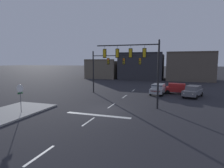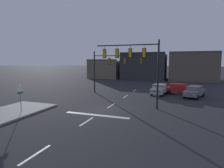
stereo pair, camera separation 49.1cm
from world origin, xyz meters
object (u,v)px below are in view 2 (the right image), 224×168
Objects in this scene: signal_mast_near_side at (136,60)px; car_lot_nearside at (179,89)px; car_lot_middle at (194,91)px; stop_sign at (20,91)px; car_lot_farside at (160,89)px; signal_mast_far_side at (112,64)px.

car_lot_nearside is (4.45, 10.58, -4.32)m from signal_mast_near_side.
car_lot_nearside is at bearing 67.20° from signal_mast_near_side.
car_lot_nearside is 0.94× the size of car_lot_middle.
signal_mast_near_side is 1.53× the size of car_lot_middle.
stop_sign is 19.12m from car_lot_farside.
car_lot_middle is (6.51, 8.38, -4.32)m from signal_mast_near_side.
car_lot_middle and car_lot_farside have the same top height.
signal_mast_far_side is 3.15× the size of stop_sign.
car_lot_middle is (2.06, -2.20, 0.00)m from car_lot_nearside.
stop_sign is at bearing -138.70° from car_lot_middle.
signal_mast_far_side is 10.94m from car_lot_nearside.
signal_mast_near_side is 12.06m from stop_sign.
signal_mast_far_side reaches higher than stop_sign.
signal_mast_far_side is 14.83m from stop_sign.
signal_mast_far_side is 1.88× the size of car_lot_middle.
signal_mast_far_side is at bearing -164.63° from car_lot_nearside.
signal_mast_near_side reaches higher than car_lot_farside.
signal_mast_near_side is 9.60m from signal_mast_far_side.
stop_sign is 0.60× the size of car_lot_middle.
car_lot_nearside and car_lot_farside have the same top height.
car_lot_middle is (11.99, 0.53, -3.69)m from signal_mast_far_side.
car_lot_nearside is at bearing 15.37° from signal_mast_far_side.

